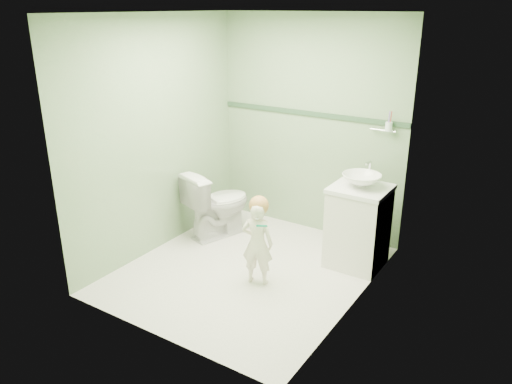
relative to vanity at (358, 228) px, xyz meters
The scene contains 12 objects.
ground 1.16m from the vanity, 140.19° to the right, with size 2.50×2.50×0.00m, color beige.
room_shell 1.35m from the vanity, 140.19° to the right, with size 2.50×2.54×2.40m.
trim_stripe 1.38m from the vanity, 147.36° to the left, with size 2.20×0.02×0.05m, color #304E34.
vanity is the anchor object (origin of this frame).
counter 0.41m from the vanity, ahead, with size 0.54×0.52×0.04m, color white.
basin 0.49m from the vanity, ahead, with size 0.37×0.37×0.13m, color white.
faucet 0.60m from the vanity, 90.00° to the left, with size 0.03×0.13×0.18m.
cup_holder 1.05m from the vanity, 83.74° to the left, with size 0.26×0.07×0.21m.
toilet 1.59m from the vanity, behind, with size 0.43×0.75×0.76m, color white.
toddler 1.05m from the vanity, 127.64° to the right, with size 0.29×0.19×0.81m, color white.
hair_cap 1.10m from the vanity, 128.49° to the right, with size 0.18×0.18×0.18m, color #BB8044.
teal_toothbrush 1.11m from the vanity, 119.95° to the right, with size 0.11×0.14×0.08m.
Camera 1 is at (2.42, -3.61, 2.46)m, focal length 35.07 mm.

